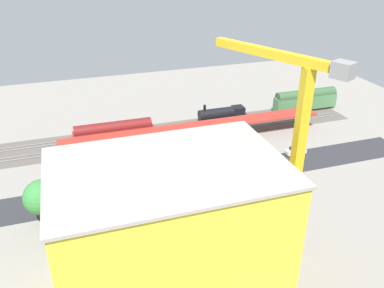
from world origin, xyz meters
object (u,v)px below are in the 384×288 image
object	(u,v)px
tower_crane	(291,146)
freight_coach_far	(114,133)
construction_building	(170,233)
box_truck_1	(91,232)
traffic_light	(207,147)
parked_car_3	(195,168)
street_tree_1	(98,185)
locomotive	(224,115)
box_truck_0	(211,208)
platform_canopy_near	(196,126)
parked_car_2	(228,162)
street_tree_0	(131,183)
passenger_coach	(305,100)
box_truck_2	(96,223)
street_tree_2	(41,197)
parked_car_4	(162,173)
parked_car_0	(296,151)
parked_car_1	(263,155)

from	to	relation	value
tower_crane	freight_coach_far	bearing A→B (deg)	-66.15
construction_building	tower_crane	xyz separation A→B (m)	(-18.74, -2.85, 8.29)
box_truck_1	traffic_light	bearing A→B (deg)	-146.66
parked_car_3	tower_crane	xyz separation A→B (m)	(-5.18, 26.69, 17.23)
freight_coach_far	street_tree_1	world-z (taller)	street_tree_1
locomotive	box_truck_0	bearing A→B (deg)	64.42
platform_canopy_near	parked_car_2	bearing A→B (deg)	102.88
street_tree_0	tower_crane	bearing A→B (deg)	137.46
parked_car_2	box_truck_1	distance (m)	34.69
locomotive	passenger_coach	size ratio (longest dim) A/B	0.74
tower_crane	traffic_light	distance (m)	31.24
platform_canopy_near	box_truck_1	bearing A→B (deg)	46.02
box_truck_2	street_tree_2	world-z (taller)	street_tree_2
parked_car_4	parked_car_0	bearing A→B (deg)	179.21
platform_canopy_near	passenger_coach	xyz separation A→B (m)	(-36.64, -9.87, -0.91)
box_truck_0	parked_car_1	bearing A→B (deg)	-139.17
box_truck_0	box_truck_2	bearing A→B (deg)	-5.29
parked_car_1	street_tree_1	size ratio (longest dim) A/B	0.53
platform_canopy_near	parked_car_4	size ratio (longest dim) A/B	14.40
platform_canopy_near	street_tree_2	size ratio (longest dim) A/B	7.40
parked_car_2	street_tree_2	size ratio (longest dim) A/B	0.53
freight_coach_far	traffic_light	bearing A→B (deg)	137.51
parked_car_0	tower_crane	bearing A→B (deg)	54.04
parked_car_2	construction_building	xyz separation A→B (m)	(21.17, 29.69, 9.00)
box_truck_1	parked_car_1	bearing A→B (deg)	-157.48
parked_car_4	box_truck_0	size ratio (longest dim) A/B	0.45
traffic_light	parked_car_2	bearing A→B (deg)	163.41
box_truck_0	traffic_light	xyz separation A→B (m)	(-5.63, -17.22, 3.00)
passenger_coach	parked_car_1	size ratio (longest dim) A/B	4.32
freight_coach_far	street_tree_2	world-z (taller)	street_tree_2
parked_car_2	street_tree_1	xyz separation A→B (m)	(28.48, 8.18, 4.79)
passenger_coach	parked_car_3	distance (m)	47.28
parked_car_1	box_truck_1	size ratio (longest dim) A/B	0.49
tower_crane	box_truck_0	bearing A→B (deg)	-55.19
construction_building	freight_coach_far	bearing A→B (deg)	-88.68
parked_car_1	parked_car_3	size ratio (longest dim) A/B	1.04
street_tree_1	parked_car_3	bearing A→B (deg)	-158.98
freight_coach_far	street_tree_0	distance (m)	25.82
parked_car_0	traffic_light	bearing A→B (deg)	-4.60
platform_canopy_near	construction_building	size ratio (longest dim) A/B	2.27
locomotive	construction_building	size ratio (longest dim) A/B	0.50
parked_car_2	box_truck_2	distance (m)	32.93
parked_car_2	traffic_light	world-z (taller)	traffic_light
parked_car_2	box_truck_1	world-z (taller)	box_truck_1
parked_car_2	box_truck_1	size ratio (longest dim) A/B	0.50
locomotive	traffic_light	bearing A→B (deg)	58.99
locomotive	parked_car_1	world-z (taller)	locomotive
passenger_coach	parked_car_4	size ratio (longest dim) A/B	4.30
street_tree_2	passenger_coach	bearing A→B (deg)	-155.94
locomotive	parked_car_2	xyz separation A→B (m)	(8.44, 22.69, -1.20)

